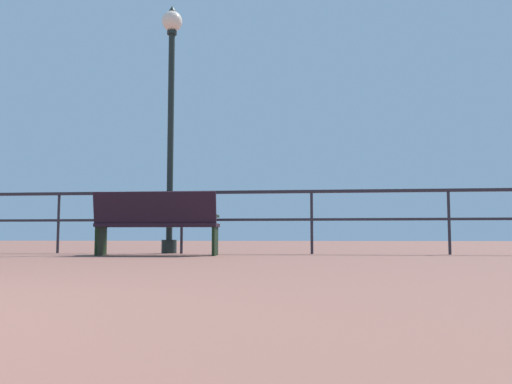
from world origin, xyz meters
TOP-DOWN VIEW (x-y plane):
  - pier_railing at (-0.00, 7.16)m, footprint 25.08×0.05m
  - bench_near_left at (-0.14, 6.24)m, footprint 1.79×0.68m
  - lamppost_center at (-0.25, 7.34)m, footprint 0.35×0.35m

SIDE VIEW (x-z plane):
  - bench_near_left at x=-0.14m, z-range 0.05..0.97m
  - pier_railing at x=0.00m, z-range 0.24..1.25m
  - lamppost_center at x=-0.25m, z-range 0.52..4.73m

